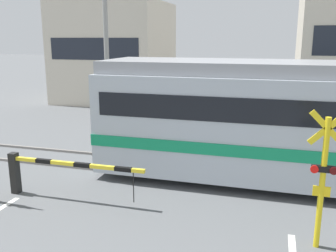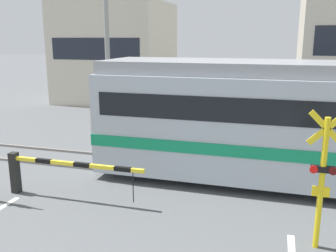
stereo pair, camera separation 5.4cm
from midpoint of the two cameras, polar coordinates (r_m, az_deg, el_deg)
name	(u,v)px [view 1 (the left image)]	position (r m, az deg, el deg)	size (l,w,h in m)	color
rail_track_near	(169,177)	(11.13, -0.01, -7.73)	(50.00, 0.10, 0.08)	gray
rail_track_far	(181,162)	(12.44, 1.82, -5.44)	(50.00, 0.10, 0.08)	gray
crossing_barrier_near	(46,169)	(10.15, -18.31, -6.25)	(3.74, 0.20, 1.11)	black
crossing_barrier_far	(267,133)	(13.67, 14.74, -1.02)	(3.74, 0.20, 1.11)	black
crossing_signal_right	(323,175)	(7.70, 22.36, -6.87)	(0.68, 0.15, 2.75)	yellow
pedestrian	(233,111)	(16.53, 9.80, 2.20)	(0.38, 0.22, 1.59)	brown
building_left_of_street	(115,53)	(24.89, -8.11, 11.03)	(6.52, 6.04, 6.20)	beige
utility_pole_streetside	(107,52)	(17.44, -9.43, 11.02)	(0.22, 0.22, 6.79)	gray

